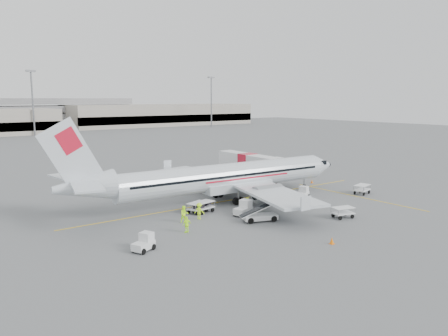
{
  "coord_description": "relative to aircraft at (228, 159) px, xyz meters",
  "views": [
    {
      "loc": [
        -33.24,
        -42.29,
        12.58
      ],
      "look_at": [
        0.0,
        2.0,
        3.8
      ],
      "focal_mm": 35.0,
      "sensor_mm": 36.0,
      "label": 1
    }
  ],
  "objects": [
    {
      "name": "ground",
      "position": [
        0.96,
        0.08,
        -5.3
      ],
      "size": [
        360.0,
        360.0,
        0.0
      ],
      "primitive_type": "plane",
      "color": "#56595B"
    },
    {
      "name": "stripe_lead",
      "position": [
        0.96,
        0.08,
        -5.29
      ],
      "size": [
        44.0,
        0.2,
        0.01
      ],
      "primitive_type": "cube",
      "color": "yellow",
      "rests_on": "ground"
    },
    {
      "name": "stripe_cross",
      "position": [
        14.96,
        -7.92,
        -5.29
      ],
      "size": [
        0.2,
        20.0,
        0.01
      ],
      "primitive_type": "cube",
      "color": "yellow",
      "rests_on": "ground"
    },
    {
      "name": "terminal_east",
      "position": [
        70.96,
        145.08,
        -0.3
      ],
      "size": [
        90.0,
        26.0,
        10.0
      ],
      "primitive_type": null,
      "color": "gray",
      "rests_on": "ground"
    },
    {
      "name": "parking_garage",
      "position": [
        25.96,
        160.08,
        1.7
      ],
      "size": [
        62.0,
        24.0,
        14.0
      ],
      "primitive_type": null,
      "color": "slate",
      "rests_on": "ground"
    },
    {
      "name": "mast_center",
      "position": [
        5.96,
        118.08,
        5.7
      ],
      "size": [
        3.2,
        1.2,
        22.0
      ],
      "primitive_type": null,
      "color": "slate",
      "rests_on": "ground"
    },
    {
      "name": "mast_east",
      "position": [
        80.96,
        118.08,
        5.7
      ],
      "size": [
        3.2,
        1.2,
        22.0
      ],
      "primitive_type": null,
      "color": "slate",
      "rests_on": "ground"
    },
    {
      "name": "aircraft",
      "position": [
        0.0,
        0.0,
        0.0
      ],
      "size": [
        40.16,
        32.36,
        10.59
      ],
      "primitive_type": null,
      "rotation": [
        0.0,
        0.0,
        -0.06
      ],
      "color": "silver",
      "rests_on": "ground"
    },
    {
      "name": "jet_bridge",
      "position": [
        10.6,
        8.85,
        -3.16
      ],
      "size": [
        3.44,
        16.32,
        4.27
      ],
      "primitive_type": null,
      "rotation": [
        0.0,
        0.0,
        -0.02
      ],
      "color": "silver",
      "rests_on": "ground"
    },
    {
      "name": "belt_loader",
      "position": [
        -2.85,
        -9.24,
        -4.01
      ],
      "size": [
        5.06,
        3.29,
        2.56
      ],
      "primitive_type": null,
      "rotation": [
        0.0,
        0.0,
        -0.35
      ],
      "color": "silver",
      "rests_on": "ground"
    },
    {
      "name": "tug_fore",
      "position": [
        8.42,
        -4.64,
        -4.54
      ],
      "size": [
        2.22,
        1.69,
        1.52
      ],
      "primitive_type": null,
      "rotation": [
        0.0,
        0.0,
        0.32
      ],
      "color": "silver",
      "rests_on": "ground"
    },
    {
      "name": "tug_mid",
      "position": [
        -2.89,
        -6.53,
        -4.46
      ],
      "size": [
        2.44,
        1.8,
        1.68
      ],
      "primitive_type": null,
      "rotation": [
        0.0,
        0.0,
        0.28
      ],
      "color": "silver",
      "rests_on": "ground"
    },
    {
      "name": "tug_aft",
      "position": [
        -16.68,
        -10.19,
        -4.55
      ],
      "size": [
        2.23,
        1.81,
        1.5
      ],
      "primitive_type": null,
      "rotation": [
        0.0,
        0.0,
        0.42
      ],
      "color": "silver",
      "rests_on": "ground"
    },
    {
      "name": "cart_loaded_a",
      "position": [
        -6.25,
        -2.62,
        -4.69
      ],
      "size": [
        2.66,
        2.05,
        1.22
      ],
      "primitive_type": null,
      "rotation": [
        0.0,
        0.0,
        0.32
      ],
      "color": "silver",
      "rests_on": "ground"
    },
    {
      "name": "cart_loaded_b",
      "position": [
        -5.63,
        -2.83,
        -4.66
      ],
      "size": [
        2.66,
        1.88,
        1.27
      ],
      "primitive_type": null,
      "rotation": [
        0.0,
        0.0,
        0.19
      ],
      "color": "silver",
      "rests_on": "ground"
    },
    {
      "name": "cart_empty_a",
      "position": [
        5.02,
        -13.67,
        -4.7
      ],
      "size": [
        2.54,
        1.86,
        1.19
      ],
      "primitive_type": null,
      "rotation": [
        0.0,
        0.0,
        -0.25
      ],
      "color": "silver",
      "rests_on": "ground"
    },
    {
      "name": "cart_empty_b",
      "position": [
        16.76,
        -7.62,
        -4.66
      ],
      "size": [
        2.69,
        1.94,
        1.27
      ],
      "primitive_type": null,
      "rotation": [
        0.0,
        0.0,
        0.22
      ],
      "color": "silver",
      "rests_on": "ground"
    },
    {
      "name": "cone_nose",
      "position": [
        17.26,
        1.63,
        -5.01
      ],
      "size": [
        0.35,
        0.35,
        0.57
      ],
      "primitive_type": "cone",
      "color": "orange",
      "rests_on": "ground"
    },
    {
      "name": "cone_port",
      "position": [
        -2.11,
        16.8,
        -4.98
      ],
      "size": [
        0.39,
        0.39,
        0.63
      ],
      "primitive_type": "cone",
      "color": "orange",
      "rests_on": "ground"
    },
    {
      "name": "cone_stbd",
      "position": [
        -2.65,
        -18.5,
        -4.97
      ],
      "size": [
        0.4,
        0.4,
        0.65
      ],
      "primitive_type": "cone",
      "color": "orange",
      "rests_on": "ground"
    },
    {
      "name": "crew_a",
      "position": [
        -1.49,
        -5.64,
        -4.47
      ],
      "size": [
        0.68,
        0.72,
        1.66
      ],
      "primitive_type": "imported",
      "rotation": [
        0.0,
        0.0,
        0.94
      ],
      "color": "#C1FD1A",
      "rests_on": "ground"
    },
    {
      "name": "crew_b",
      "position": [
        -9.44,
        -4.99,
        -4.42
      ],
      "size": [
        1.01,
        0.89,
        1.76
      ],
      "primitive_type": "imported",
      "rotation": [
        0.0,
        0.0,
        -0.3
      ],
      "color": "#C1FD1A",
      "rests_on": "ground"
    },
    {
      "name": "crew_c",
      "position": [
        -7.52,
        -4.87,
        -4.41
      ],
      "size": [
        1.17,
        1.32,
        1.78
      ],
      "primitive_type": "imported",
      "rotation": [
        0.0,
        0.0,
        2.13
      ],
      "color": "#C1FD1A",
      "rests_on": "ground"
    },
    {
      "name": "crew_d",
      "position": [
        -11.06,
        -8.06,
        -4.51
      ],
      "size": [
        0.93,
        0.39,
        1.58
      ],
      "primitive_type": "imported",
      "rotation": [
        0.0,
        0.0,
        3.15
      ],
      "color": "#C1FD1A",
      "rests_on": "ground"
    }
  ]
}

